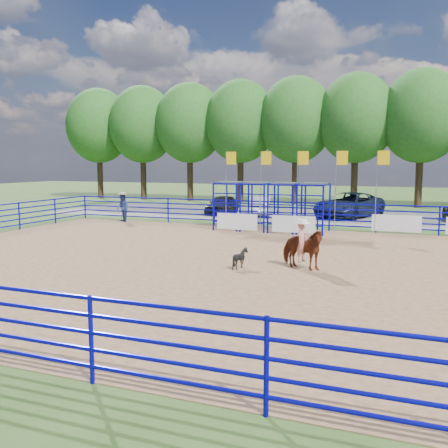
{
  "coord_description": "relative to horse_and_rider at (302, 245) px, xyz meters",
  "views": [
    {
      "loc": [
        4.9,
        -16.58,
        3.67
      ],
      "look_at": [
        -1.91,
        1.0,
        1.3
      ],
      "focal_mm": 40.0,
      "sensor_mm": 36.0,
      "label": 1
    }
  ],
  "objects": [
    {
      "name": "ground",
      "position": [
        -1.34,
        0.06,
        -0.85
      ],
      "size": [
        120.0,
        120.0,
        0.0
      ],
      "primitive_type": "plane",
      "color": "#426127",
      "rests_on": "ground"
    },
    {
      "name": "spectator_cowboy",
      "position": [
        -13.05,
        9.32,
        0.06
      ],
      "size": [
        1.06,
        1.04,
        1.78
      ],
      "color": "navy",
      "rests_on": "arena_dirt"
    },
    {
      "name": "chute_assembly",
      "position": [
        -3.24,
        8.9,
        0.41
      ],
      "size": [
        19.32,
        2.41,
        4.2
      ],
      "color": "#0A08B7",
      "rests_on": "ground"
    },
    {
      "name": "treeline",
      "position": [
        -1.34,
        26.06,
        6.68
      ],
      "size": [
        56.4,
        6.4,
        11.24
      ],
      "color": "#3F2B19",
      "rests_on": "ground"
    },
    {
      "name": "car_b",
      "position": [
        -6.32,
        15.93,
        -0.18
      ],
      "size": [
        2.23,
        4.2,
        1.31
      ],
      "primitive_type": "imported",
      "rotation": [
        0.0,
        0.0,
        3.36
      ],
      "color": "#95989D",
      "rests_on": "gravel_strip"
    },
    {
      "name": "car_a",
      "position": [
        -9.15,
        15.96,
        -0.18
      ],
      "size": [
        1.69,
        3.92,
        1.32
      ],
      "primitive_type": "imported",
      "rotation": [
        0.0,
        0.0,
        0.04
      ],
      "color": "black",
      "rests_on": "gravel_strip"
    },
    {
      "name": "gravel_strip",
      "position": [
        -1.34,
        17.06,
        -0.85
      ],
      "size": [
        40.0,
        10.0,
        0.01
      ],
      "primitive_type": "cube",
      "color": "gray",
      "rests_on": "ground"
    },
    {
      "name": "car_c",
      "position": [
        -0.58,
        17.03,
        -0.02
      ],
      "size": [
        4.62,
        6.45,
        1.63
      ],
      "primitive_type": "imported",
      "rotation": [
        0.0,
        0.0,
        -0.36
      ],
      "color": "#161D38",
      "rests_on": "gravel_strip"
    },
    {
      "name": "arena_dirt",
      "position": [
        -1.34,
        0.06,
        -0.84
      ],
      "size": [
        30.0,
        20.0,
        0.02
      ],
      "primitive_type": "cube",
      "color": "#9B724D",
      "rests_on": "ground"
    },
    {
      "name": "perimeter_fence",
      "position": [
        -1.34,
        0.06,
        -0.1
      ],
      "size": [
        30.1,
        20.1,
        1.5
      ],
      "color": "#0A08B7",
      "rests_on": "ground"
    },
    {
      "name": "horse_and_rider",
      "position": [
        0.0,
        0.0,
        0.0
      ],
      "size": [
        1.83,
        1.24,
        2.37
      ],
      "color": "maroon",
      "rests_on": "arena_dirt"
    },
    {
      "name": "calf",
      "position": [
        -1.98,
        -0.66,
        -0.47
      ],
      "size": [
        0.85,
        0.83,
        0.72
      ],
      "primitive_type": "imported",
      "rotation": [
        0.0,
        0.0,
        2.1
      ],
      "color": "black",
      "rests_on": "arena_dirt"
    }
  ]
}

